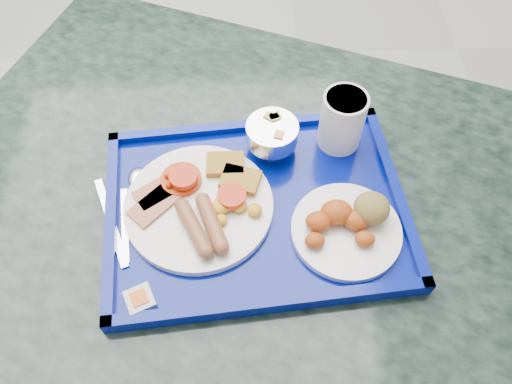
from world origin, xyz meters
TOP-DOWN VIEW (x-y plane):
  - floor at (0.00, 0.00)m, footprint 6.00×6.00m
  - table at (0.48, -1.20)m, footprint 1.38×1.17m
  - tray at (0.44, -1.21)m, footprint 0.49×0.38m
  - main_plate at (0.36, -1.21)m, footprint 0.23×0.23m
  - bread_plate at (0.58, -1.26)m, footprint 0.16×0.16m
  - fruit_bowl at (0.47, -1.10)m, footprint 0.08×0.08m
  - juice_cup at (0.59, -1.09)m, footprint 0.07×0.07m
  - spoon at (0.25, -1.18)m, footprint 0.04×0.17m
  - knife at (0.22, -1.23)m, footprint 0.07×0.16m
  - jam_packet at (0.28, -1.36)m, footprint 0.05×0.05m

SIDE VIEW (x-z plane):
  - floor at x=0.00m, z-range 0.00..0.00m
  - table at x=0.48m, z-range 0.18..0.91m
  - tray at x=0.44m, z-range 0.73..0.76m
  - knife at x=0.22m, z-range 0.75..0.75m
  - spoon at x=0.25m, z-range 0.75..0.76m
  - jam_packet at x=0.28m, z-range 0.75..0.76m
  - main_plate at x=0.36m, z-range 0.74..0.78m
  - bread_plate at x=0.58m, z-range 0.74..0.79m
  - fruit_bowl at x=0.47m, z-range 0.76..0.82m
  - juice_cup at x=0.59m, z-range 0.75..0.85m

